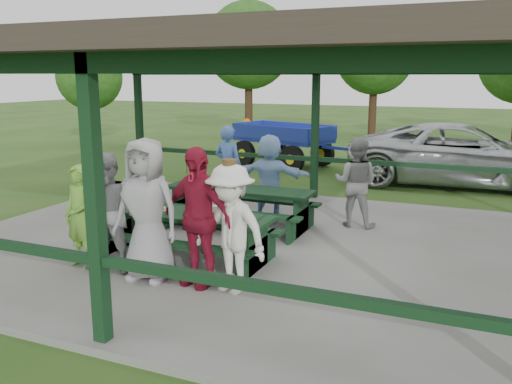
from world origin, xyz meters
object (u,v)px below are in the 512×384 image
at_px(farm_trailer, 283,144).
at_px(spectator_grey, 356,182).
at_px(contestant_red, 197,217).
at_px(spectator_lblue, 270,177).
at_px(picnic_table_far, 239,202).
at_px(contestant_green, 80,216).
at_px(spectator_blue, 228,167).
at_px(contestant_white_fedora, 231,229).
at_px(picnic_table_near, 183,229).
at_px(contestant_grey_mid, 147,210).
at_px(contestant_grey_left, 109,214).
at_px(pickup_truck, 463,155).

bearing_deg(farm_trailer, spectator_grey, -41.71).
height_order(contestant_red, spectator_lblue, contestant_red).
xyz_separation_m(picnic_table_far, spectator_lblue, (0.28, 0.83, 0.36)).
height_order(contestant_green, spectator_blue, spectator_blue).
bearing_deg(contestant_white_fedora, spectator_blue, 130.19).
bearing_deg(spectator_blue, contestant_white_fedora, 122.73).
bearing_deg(picnic_table_near, picnic_table_far, 89.10).
bearing_deg(contestant_red, contestant_grey_mid, -159.46).
relative_size(contestant_green, contestant_red, 0.81).
bearing_deg(contestant_grey_mid, contestant_white_fedora, -1.30).
bearing_deg(spectator_lblue, picnic_table_near, 83.92).
distance_m(spectator_blue, spectator_grey, 2.86).
bearing_deg(picnic_table_far, contestant_red, -76.33).
bearing_deg(contestant_grey_left, spectator_lblue, 70.62).
bearing_deg(contestant_grey_mid, farm_trailer, 96.83).
relative_size(picnic_table_near, farm_trailer, 0.67).
xyz_separation_m(picnic_table_near, pickup_truck, (3.62, 8.39, 0.24)).
height_order(contestant_grey_mid, farm_trailer, contestant_grey_mid).
relative_size(spectator_lblue, spectator_blue, 0.95).
xyz_separation_m(contestant_grey_left, spectator_lblue, (0.96, 3.72, -0.03)).
xyz_separation_m(picnic_table_near, contestant_green, (-1.22, -0.85, 0.28)).
height_order(contestant_green, farm_trailer, contestant_green).
xyz_separation_m(contestant_white_fedora, pickup_truck, (2.38, 9.24, -0.13)).
distance_m(spectator_grey, pickup_truck, 5.69).
distance_m(picnic_table_far, contestant_white_fedora, 3.12).
bearing_deg(contestant_grey_mid, spectator_grey, 59.13).
distance_m(contestant_white_fedora, spectator_grey, 3.87).
distance_m(contestant_grey_left, contestant_white_fedora, 1.88).
bearing_deg(spectator_lblue, picnic_table_far, 71.55).
relative_size(contestant_grey_left, contestant_white_fedora, 0.99).
height_order(picnic_table_far, contestant_green, contestant_green).
height_order(contestant_grey_left, pickup_truck, contestant_grey_left).
bearing_deg(picnic_table_near, pickup_truck, 66.67).
bearing_deg(contestant_green, picnic_table_far, 75.60).
height_order(contestant_white_fedora, spectator_blue, spectator_blue).
height_order(picnic_table_far, contestant_grey_mid, contestant_grey_mid).
height_order(picnic_table_far, spectator_blue, spectator_blue).
bearing_deg(spectator_grey, pickup_truck, -106.90).
bearing_deg(spectator_grey, spectator_lblue, 3.67).
height_order(spectator_blue, pickup_truck, spectator_blue).
bearing_deg(spectator_grey, picnic_table_far, 25.43).
xyz_separation_m(pickup_truck, farm_trailer, (-5.49, 1.09, -0.10)).
bearing_deg(spectator_lblue, contestant_white_fedora, 104.26).
bearing_deg(contestant_green, contestant_grey_left, 4.36).
height_order(contestant_red, farm_trailer, contestant_red).
bearing_deg(spectator_blue, spectator_grey, 178.54).
xyz_separation_m(picnic_table_far, contestant_green, (-1.25, -2.85, 0.28)).
height_order(picnic_table_near, spectator_lblue, spectator_lblue).
relative_size(contestant_green, spectator_grey, 0.92).
relative_size(picnic_table_far, contestant_white_fedora, 1.58).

